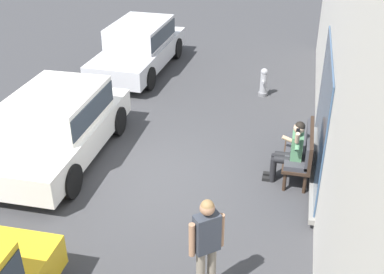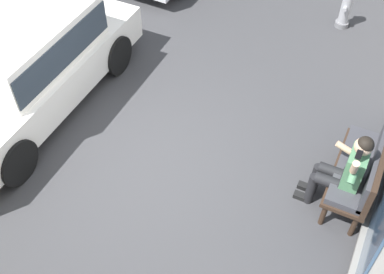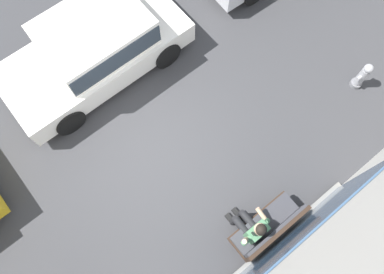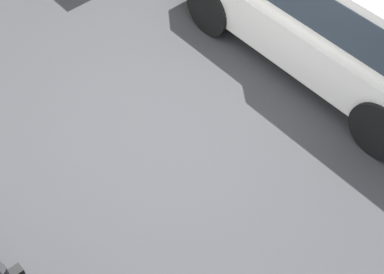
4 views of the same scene
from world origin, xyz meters
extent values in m
plane|color=#38383A|center=(0.00, 0.00, 0.00)|extent=(60.00, 60.00, 0.00)
cube|color=gray|center=(-0.71, 3.15, 0.18)|extent=(3.60, 0.12, 0.10)
cylinder|color=#332319|center=(-0.07, 3.00, 0.21)|extent=(0.07, 0.07, 0.42)
cylinder|color=#332319|center=(-1.36, 3.00, 0.21)|extent=(0.07, 0.07, 0.42)
cylinder|color=#332319|center=(-0.07, 2.61, 0.21)|extent=(0.07, 0.07, 0.42)
cylinder|color=#332319|center=(-1.36, 2.61, 0.21)|extent=(0.07, 0.07, 0.42)
cube|color=#332319|center=(-0.71, 2.81, 0.45)|extent=(1.45, 0.55, 0.06)
cube|color=#38383D|center=(-0.71, 2.81, 0.53)|extent=(1.39, 0.49, 0.10)
cube|color=#332319|center=(-0.71, 3.04, 0.75)|extent=(1.45, 0.07, 0.55)
cube|color=#38383D|center=(-0.71, 2.98, 0.75)|extent=(1.39, 0.06, 0.47)
cylinder|color=black|center=(-0.34, 2.57, 0.53)|extent=(0.15, 0.42, 0.15)
cylinder|color=black|center=(-0.34, 2.36, 0.26)|extent=(0.12, 0.12, 0.53)
cube|color=black|center=(-0.34, 2.28, 0.04)|extent=(0.10, 0.24, 0.07)
cylinder|color=black|center=(-0.52, 2.57, 0.53)|extent=(0.15, 0.42, 0.15)
cylinder|color=black|center=(-0.52, 2.36, 0.26)|extent=(0.12, 0.12, 0.53)
cube|color=black|center=(-0.52, 2.28, 0.04)|extent=(0.10, 0.24, 0.07)
cube|color=black|center=(-0.43, 2.78, 0.53)|extent=(0.34, 0.24, 0.14)
cube|color=#4C7F56|center=(-0.43, 2.78, 0.81)|extent=(0.38, 0.22, 0.56)
sphere|color=tan|center=(-0.43, 2.78, 1.23)|extent=(0.22, 0.22, 0.22)
sphere|color=black|center=(-0.43, 2.79, 1.26)|extent=(0.20, 0.20, 0.20)
cylinder|color=#4C7F56|center=(-0.67, 2.76, 0.92)|extent=(0.20, 0.10, 0.28)
cylinder|color=tan|center=(-0.72, 2.60, 0.80)|extent=(0.08, 0.27, 0.17)
cylinder|color=#4C7F56|center=(-0.19, 2.78, 0.99)|extent=(0.25, 0.10, 0.22)
cylinder|color=tan|center=(-0.12, 2.76, 1.18)|extent=(0.16, 0.08, 0.25)
cube|color=black|center=(-0.29, 2.76, 1.22)|extent=(0.02, 0.07, 0.15)
cube|color=white|center=(-0.25, -2.29, 0.54)|extent=(4.21, 1.90, 0.57)
cube|color=white|center=(-0.41, -2.29, 1.17)|extent=(2.19, 1.66, 0.68)
cube|color=#28333D|center=(-0.41, -2.29, 1.17)|extent=(2.15, 1.69, 0.47)
cylinder|color=black|center=(1.05, -1.39, 0.34)|extent=(0.68, 0.19, 0.68)
cylinder|color=black|center=(-1.55, -1.41, 0.34)|extent=(0.68, 0.19, 0.68)
cylinder|color=black|center=(-1.54, -3.19, 0.34)|extent=(0.68, 0.19, 0.68)
cylinder|color=slate|center=(-4.59, 1.74, 0.05)|extent=(0.26, 0.26, 0.10)
cylinder|color=#99999E|center=(-4.59, 1.74, 0.38)|extent=(0.19, 0.19, 0.55)
cylinder|color=#99999E|center=(-4.73, 1.74, 0.46)|extent=(0.10, 0.08, 0.08)
cylinder|color=#99999E|center=(-4.45, 1.74, 0.46)|extent=(0.10, 0.08, 0.08)
camera|label=1|loc=(7.99, 2.60, 5.56)|focal=45.00mm
camera|label=2|loc=(3.75, 2.60, 5.41)|focal=45.00mm
camera|label=3|loc=(0.91, 2.60, 7.69)|focal=35.00mm
camera|label=4|loc=(-3.24, 2.60, 4.94)|focal=55.00mm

